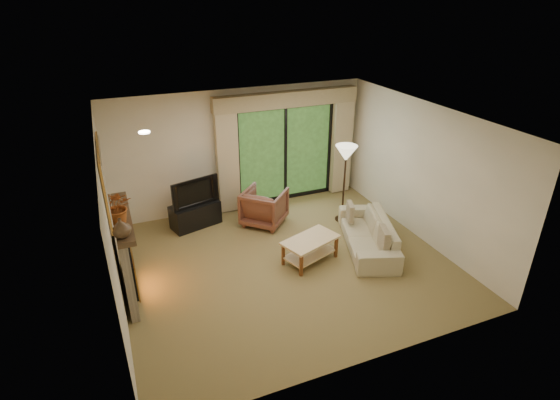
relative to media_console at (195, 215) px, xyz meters
name	(u,v)px	position (x,y,z in m)	size (l,w,h in m)	color
floor	(286,262)	(1.19, -1.95, -0.24)	(5.50, 5.50, 0.00)	olive
ceiling	(287,119)	(1.19, -1.95, 2.36)	(5.50, 5.50, 0.00)	silver
wall_back	(241,150)	(1.19, 0.55, 1.06)	(5.00, 5.00, 0.00)	beige
wall_front	(370,281)	(1.19, -4.45, 1.06)	(5.00, 5.00, 0.00)	beige
wall_left	(111,227)	(-1.56, -1.95, 1.06)	(5.00, 5.00, 0.00)	beige
wall_right	(423,173)	(3.94, -1.95, 1.06)	(5.00, 5.00, 0.00)	beige
fireplace	(125,255)	(-1.44, -1.75, 0.44)	(0.24, 1.70, 1.37)	gray
mirror	(105,180)	(-1.53, -1.75, 1.71)	(0.07, 1.45, 1.02)	#BB853E
sliding_door	(285,153)	(2.19, 0.50, 0.86)	(2.26, 0.10, 2.16)	black
curtain_left	(227,159)	(0.84, 0.39, 0.96)	(0.45, 0.18, 2.35)	tan
curtain_right	(341,143)	(3.54, 0.39, 0.96)	(0.45, 0.18, 2.35)	tan
cornice	(287,99)	(2.19, 0.41, 2.08)	(3.20, 0.24, 0.32)	tan
media_console	(195,215)	(0.00, 0.00, 0.00)	(0.98, 0.44, 0.49)	black
tv	(193,191)	(0.00, 0.00, 0.53)	(0.99, 0.13, 0.57)	black
armchair	(264,207)	(1.33, -0.44, 0.13)	(0.80, 0.82, 0.75)	brown
sofa	(368,234)	(2.79, -2.04, 0.04)	(1.96, 0.77, 0.57)	tan
pillow_near	(384,239)	(2.73, -2.61, 0.25)	(0.11, 0.40, 0.40)	brown
pillow_far	(350,212)	(2.73, -1.48, 0.24)	(0.09, 0.35, 0.35)	brown
coffee_table	(310,250)	(1.60, -2.05, -0.02)	(1.00, 0.55, 0.45)	#D7B57F
floor_lamp	(344,184)	(2.89, -0.91, 0.57)	(0.44, 0.44, 1.63)	white
vase	(121,228)	(-1.42, -2.41, 1.26)	(0.26, 0.26, 0.28)	#463320
branches	(117,207)	(-1.42, -2.00, 1.38)	(0.46, 0.40, 0.51)	#9A491A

